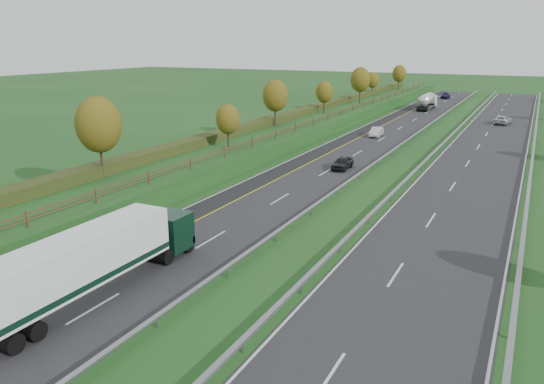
{
  "coord_description": "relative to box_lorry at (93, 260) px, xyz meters",
  "views": [
    {
      "loc": [
        22.07,
        -8.42,
        14.35
      ],
      "look_at": [
        2.91,
        29.99,
        2.2
      ],
      "focal_mm": 35.0,
      "sensor_mm": 36.0,
      "label": 1
    }
  ],
  "objects": [
    {
      "name": "far_carriageway",
      "position": [
        16.24,
        47.79,
        -2.31
      ],
      "size": [
        10.5,
        200.0,
        0.04
      ],
      "primitive_type": "cube",
      "color": "#242427",
      "rests_on": "ground"
    },
    {
      "name": "median_barrier_far",
      "position": [
        10.54,
        47.79,
        -1.72
      ],
      "size": [
        0.32,
        200.0,
        0.71
      ],
      "color": "gray",
      "rests_on": "ground"
    },
    {
      "name": "box_lorry",
      "position": [
        0.0,
        0.0,
        0.0
      ],
      "size": [
        2.58,
        16.28,
        4.06
      ],
      "color": "black",
      "rests_on": "near_carriageway"
    },
    {
      "name": "ground",
      "position": [
        7.74,
        42.79,
        -2.33
      ],
      "size": [
        400.0,
        400.0,
        0.0
      ],
      "primitive_type": "plane",
      "color": "#1A4619",
      "rests_on": "ground"
    },
    {
      "name": "outer_barrier_far",
      "position": [
        22.04,
        47.79,
        -1.71
      ],
      "size": [
        0.32,
        200.0,
        0.71
      ],
      "color": "gray",
      "rests_on": "ground"
    },
    {
      "name": "car_oncoming",
      "position": [
        16.43,
        83.85,
        -1.55
      ],
      "size": [
        3.16,
        5.63,
        1.49
      ],
      "primitive_type": "imported",
      "rotation": [
        0.0,
        0.0,
        3.01
      ],
      "color": "#B9B9BE",
      "rests_on": "far_carriageway"
    },
    {
      "name": "car_dark_near",
      "position": [
        2.18,
        37.21,
        -1.57
      ],
      "size": [
        1.73,
        4.25,
        1.44
      ],
      "primitive_type": "imported",
      "rotation": [
        0.0,
        0.0,
        0.01
      ],
      "color": "black",
      "rests_on": "near_carriageway"
    },
    {
      "name": "car_silver_mid",
      "position": [
        -0.43,
        60.84,
        -1.57
      ],
      "size": [
        1.77,
        4.48,
        1.45
      ],
      "primitive_type": "imported",
      "rotation": [
        0.0,
        0.0,
        0.05
      ],
      "color": "silver",
      "rests_on": "near_carriageway"
    },
    {
      "name": "near_carriageway",
      "position": [
        -0.26,
        47.79,
        -2.31
      ],
      "size": [
        10.5,
        200.0,
        0.04
      ],
      "primitive_type": "cube",
      "color": "#242427",
      "rests_on": "ground"
    },
    {
      "name": "median_barrier_near",
      "position": [
        5.44,
        47.79,
        -1.72
      ],
      "size": [
        0.32,
        200.0,
        0.71
      ],
      "color": "gray",
      "rests_on": "ground"
    },
    {
      "name": "embankment_left",
      "position": [
        -13.26,
        47.79,
        -1.33
      ],
      "size": [
        12.0,
        200.0,
        2.0
      ],
      "primitive_type": "cube",
      "color": "#1A4619",
      "rests_on": "ground"
    },
    {
      "name": "fence_left",
      "position": [
        -8.76,
        47.37,
        0.4
      ],
      "size": [
        0.12,
        189.06,
        1.2
      ],
      "color": "#422B19",
      "rests_on": "embankment_left"
    },
    {
      "name": "road_tanker",
      "position": [
        -0.17,
        100.46,
        -0.47
      ],
      "size": [
        2.4,
        11.22,
        3.46
      ],
      "color": "silver",
      "rests_on": "near_carriageway"
    },
    {
      "name": "hedge_left",
      "position": [
        -15.26,
        47.79,
        0.22
      ],
      "size": [
        2.2,
        180.0,
        1.1
      ],
      "primitive_type": "cube",
      "color": "#263515",
      "rests_on": "embankment_left"
    },
    {
      "name": "car_small_far",
      "position": [
        -0.32,
        126.67,
        -1.55
      ],
      "size": [
        2.33,
        5.17,
        1.47
      ],
      "primitive_type": "imported",
      "rotation": [
        0.0,
        0.0,
        0.05
      ],
      "color": "#12143A",
      "rests_on": "near_carriageway"
    },
    {
      "name": "trees_left",
      "position": [
        -12.9,
        44.42,
        4.04
      ],
      "size": [
        6.64,
        164.3,
        7.66
      ],
      "color": "#2D2116",
      "rests_on": "embankment_left"
    },
    {
      "name": "hard_shoulder",
      "position": [
        -4.01,
        47.79,
        -2.31
      ],
      "size": [
        3.0,
        200.0,
        0.04
      ],
      "primitive_type": "cube",
      "color": "black",
      "rests_on": "ground"
    },
    {
      "name": "lane_markings",
      "position": [
        6.14,
        47.67,
        -2.28
      ],
      "size": [
        26.75,
        200.0,
        0.01
      ],
      "color": "silver",
      "rests_on": "near_carriageway"
    }
  ]
}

